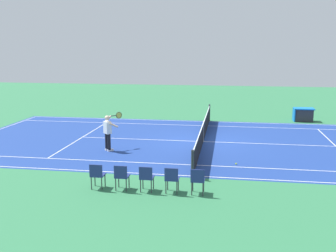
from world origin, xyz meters
name	(u,v)px	position (x,y,z in m)	size (l,w,h in m)	color
ground_plane	(203,142)	(0.00, 0.00, 0.00)	(60.00, 60.00, 0.00)	#2D7247
court_slab	(203,142)	(0.00, 0.00, 0.00)	(24.20, 11.40, 0.00)	navy
court_line_markings	(203,141)	(0.00, 0.00, 0.00)	(23.85, 11.05, 0.01)	white
tennis_net	(203,132)	(0.00, 0.00, 0.49)	(0.10, 11.70, 1.08)	#2D2D33
tennis_player_near	(108,131)	(4.19, 2.45, 0.93)	(0.74, 1.12, 1.70)	black
tennis_ball	(236,164)	(-1.60, 3.78, 0.03)	(0.07, 0.07, 0.07)	#CCE01E
spectator_chair_0	(198,179)	(-0.32, 7.33, 0.52)	(0.44, 0.44, 0.88)	#38383D
spectator_chair_1	(172,178)	(0.53, 7.33, 0.52)	(0.44, 0.44, 0.88)	#38383D
spectator_chair_2	(146,177)	(1.37, 7.33, 0.52)	(0.44, 0.44, 0.88)	#38383D
spectator_chair_3	(122,175)	(2.21, 7.33, 0.52)	(0.44, 0.44, 0.88)	#38383D
spectator_chair_4	(97,174)	(3.05, 7.33, 0.52)	(0.44, 0.44, 0.88)	#38383D
equipment_cart_tarped	(303,114)	(-5.97, -6.61, 0.44)	(1.25, 0.84, 0.85)	#2D2D33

